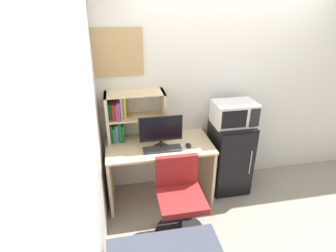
% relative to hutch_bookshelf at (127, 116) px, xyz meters
% --- Properties ---
extents(wall_back, '(6.40, 0.04, 2.60)m').
position_rel_hutch_bookshelf_xyz_m(wall_back, '(1.67, 0.15, 0.20)').
color(wall_back, silver).
rests_on(wall_back, ground_plane).
extents(wall_left, '(0.04, 4.40, 2.60)m').
position_rel_hutch_bookshelf_xyz_m(wall_left, '(-0.35, -1.47, 0.20)').
color(wall_left, silver).
rests_on(wall_left, ground_plane).
extents(desk, '(1.26, 0.66, 0.78)m').
position_rel_hutch_bookshelf_xyz_m(desk, '(0.35, -0.20, -0.56)').
color(desk, beige).
rests_on(desk, ground_plane).
extents(hutch_bookshelf, '(0.70, 0.29, 0.60)m').
position_rel_hutch_bookshelf_xyz_m(hutch_bookshelf, '(0.00, 0.00, 0.00)').
color(hutch_bookshelf, beige).
rests_on(hutch_bookshelf, desk).
extents(monitor, '(0.50, 0.19, 0.40)m').
position_rel_hutch_bookshelf_xyz_m(monitor, '(0.36, -0.29, -0.10)').
color(monitor, black).
rests_on(monitor, desk).
extents(keyboard, '(0.44, 0.15, 0.02)m').
position_rel_hutch_bookshelf_xyz_m(keyboard, '(0.36, -0.34, -0.31)').
color(keyboard, '#333338').
rests_on(keyboard, desk).
extents(computer_mouse, '(0.06, 0.11, 0.04)m').
position_rel_hutch_bookshelf_xyz_m(computer_mouse, '(0.68, -0.32, -0.30)').
color(computer_mouse, black).
rests_on(computer_mouse, desk).
extents(mini_fridge, '(0.48, 0.51, 0.95)m').
position_rel_hutch_bookshelf_xyz_m(mini_fridge, '(1.29, -0.16, -0.62)').
color(mini_fridge, black).
rests_on(mini_fridge, ground_plane).
extents(microwave, '(0.51, 0.36, 0.28)m').
position_rel_hutch_bookshelf_xyz_m(microwave, '(1.29, -0.16, -0.01)').
color(microwave, silver).
rests_on(microwave, mini_fridge).
extents(desk_chair, '(0.55, 0.55, 0.88)m').
position_rel_hutch_bookshelf_xyz_m(desk_chair, '(0.46, -0.82, -0.71)').
color(desk_chair, black).
rests_on(desk_chair, ground_plane).
extents(wall_corkboard, '(0.63, 0.02, 0.53)m').
position_rel_hutch_bookshelf_xyz_m(wall_corkboard, '(-0.09, 0.12, 0.72)').
color(wall_corkboard, tan).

